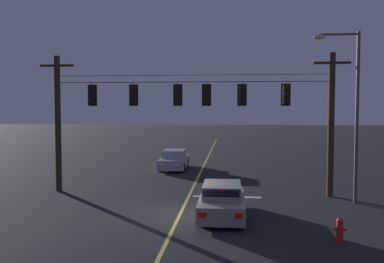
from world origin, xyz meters
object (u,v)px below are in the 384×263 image
traffic_light_far_right (286,95)px  car_oncoming_lead (174,160)px  fire_hydrant (340,230)px  traffic_light_rightmost (242,95)px  traffic_light_left_inner (133,95)px  traffic_light_leftmost (92,95)px  traffic_light_right_inner (206,95)px  traffic_light_centre (177,95)px  street_lamp_corner (350,101)px  car_waiting_near_lane (222,201)px

traffic_light_far_right → car_oncoming_lead: 11.79m
fire_hydrant → traffic_light_rightmost: bearing=112.8°
traffic_light_left_inner → car_oncoming_lead: size_ratio=0.28×
traffic_light_leftmost → traffic_light_rightmost: size_ratio=1.00×
traffic_light_left_inner → traffic_light_right_inner: (3.81, 0.00, 0.00)m
traffic_light_leftmost → traffic_light_centre: (4.53, 0.00, 0.00)m
traffic_light_leftmost → traffic_light_left_inner: 2.21m
traffic_light_left_inner → traffic_light_centre: (2.32, 0.00, 0.00)m
street_lamp_corner → fire_hydrant: (-1.86, -5.88, -4.33)m
traffic_light_leftmost → traffic_light_centre: 4.53m
traffic_light_left_inner → car_waiting_near_lane: traffic_light_left_inner is taller
traffic_light_left_inner → car_oncoming_lead: 9.65m
traffic_light_right_inner → fire_hydrant: bearing=-56.3°
traffic_light_leftmost → traffic_light_centre: bearing=0.0°
traffic_light_right_inner → traffic_light_rightmost: size_ratio=1.00×
traffic_light_left_inner → car_waiting_near_lane: size_ratio=0.28×
traffic_light_right_inner → traffic_light_rightmost: bearing=0.0°
traffic_light_centre → traffic_light_rightmost: same height
traffic_light_far_right → car_waiting_near_lane: (-3.08, -4.37, -4.46)m
traffic_light_rightmost → car_oncoming_lead: traffic_light_rightmost is taller
car_waiting_near_lane → fire_hydrant: car_waiting_near_lane is taller
traffic_light_left_inner → traffic_light_far_right: size_ratio=1.00×
traffic_light_left_inner → car_oncoming_lead: (0.96, 8.51, -4.46)m
traffic_light_far_right → traffic_light_leftmost: bearing=180.0°
traffic_light_left_inner → traffic_light_rightmost: bearing=0.0°
car_oncoming_lead → fire_hydrant: car_oncoming_lead is taller
street_lamp_corner → fire_hydrant: size_ratio=9.43×
traffic_light_far_right → car_waiting_near_lane: 6.96m
traffic_light_rightmost → traffic_light_left_inner: bearing=180.0°
traffic_light_rightmost → street_lamp_corner: (4.92, -1.41, -0.34)m
fire_hydrant → traffic_light_centre: bearing=131.1°
traffic_light_centre → street_lamp_corner: (8.21, -1.41, -0.34)m
traffic_light_leftmost → fire_hydrant: (10.88, -7.29, -4.67)m
traffic_light_centre → traffic_light_right_inner: same height
traffic_light_leftmost → traffic_light_right_inner: same height
street_lamp_corner → fire_hydrant: 7.53m
traffic_light_leftmost → street_lamp_corner: 12.82m
traffic_light_leftmost → traffic_light_right_inner: 6.02m
traffic_light_centre → street_lamp_corner: bearing=-9.7°
traffic_light_rightmost → car_waiting_near_lane: traffic_light_rightmost is taller
traffic_light_far_right → street_lamp_corner: bearing=-27.3°
traffic_light_left_inner → traffic_light_rightmost: (5.62, 0.00, 0.00)m
street_lamp_corner → car_waiting_near_lane: bearing=-153.0°
traffic_light_leftmost → traffic_light_right_inner: bearing=0.0°
traffic_light_centre → fire_hydrant: size_ratio=1.45×
car_oncoming_lead → street_lamp_corner: (9.57, -9.91, 4.12)m
traffic_light_far_right → street_lamp_corner: (2.73, -1.41, -0.34)m
traffic_light_left_inner → car_waiting_near_lane: 7.83m
traffic_light_leftmost → traffic_light_centre: same height
traffic_light_rightmost → traffic_light_right_inner: bearing=180.0°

